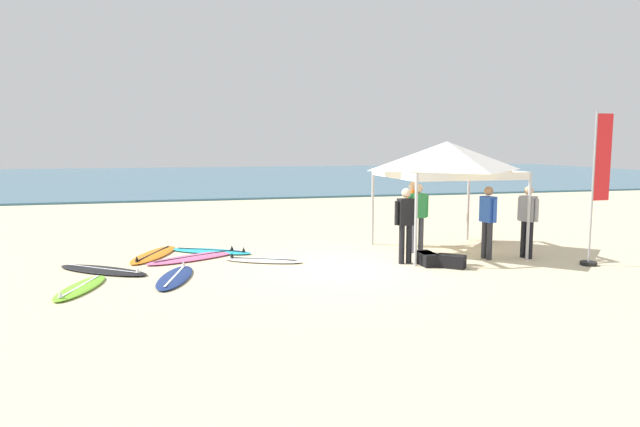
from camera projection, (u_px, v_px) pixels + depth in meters
ground_plane at (348, 267)px, 12.62m from camera, size 80.00×80.00×0.00m
sea at (220, 177)px, 44.88m from camera, size 80.00×36.00×0.10m
canopy_tent at (447, 156)px, 14.20m from camera, size 2.95×2.95×2.75m
surfboard_navy at (175, 277)px, 11.56m from camera, size 1.02×2.22×0.19m
surfboard_black at (103, 270)px, 12.20m from camera, size 2.21×1.94×0.19m
surfboard_white at (263, 260)px, 13.22m from camera, size 1.89×1.27×0.19m
surfboard_cyan at (211, 251)px, 14.34m from camera, size 2.16×1.61×0.19m
surfboard_orange at (153, 255)px, 13.88m from camera, size 1.41×2.39×0.19m
surfboard_lime at (80, 288)px, 10.72m from camera, size 1.03×2.02×0.19m
surfboard_pink at (196, 257)px, 13.60m from camera, size 2.54×1.85×0.19m
person_green at (418, 213)px, 14.20m from camera, size 0.55×0.24×1.71m
person_grey at (528, 217)px, 13.55m from camera, size 0.34×0.52×1.71m
person_black at (406, 220)px, 12.92m from camera, size 0.55×0.24×1.71m
person_orange at (413, 209)px, 15.10m from camera, size 0.24×0.55×1.71m
person_blue at (488, 217)px, 13.44m from camera, size 0.28×0.54×1.71m
person_red at (487, 218)px, 15.82m from camera, size 0.39×0.47×1.20m
banner_flag at (597, 195)px, 12.70m from camera, size 0.60×0.36×3.40m
gear_bag_near_tent at (428, 259)px, 12.84m from camera, size 0.34×0.61×0.28m
gear_bag_by_pole at (451, 261)px, 12.60m from camera, size 0.66×0.64×0.28m
gear_bag_on_sand at (426, 258)px, 12.95m from camera, size 0.33×0.61×0.28m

